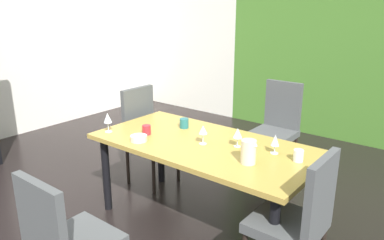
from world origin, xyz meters
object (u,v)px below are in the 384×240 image
Objects in this scene: wine_glass_right at (238,133)px; cup_north at (298,156)px; chair_head_near at (64,239)px; chair_head_far at (277,124)px; wine_glass_rear at (108,118)px; dining_table at (204,152)px; chair_right_near at (299,217)px; wine_glass_west at (275,141)px; wine_glass_south at (203,130)px; cup_near_shelf at (147,130)px; pitcher_front at (249,152)px; serving_bowl_center at (139,138)px; chair_left_far at (146,131)px; cup_east at (184,123)px.

cup_north is at bearing 2.64° from wine_glass_right.
chair_head_far is at bearing 89.42° from chair_head_near.
wine_glass_rear is (-0.82, 1.02, 0.33)m from chair_head_near.
chair_right_near is (0.97, -0.30, -0.11)m from dining_table.
wine_glass_rear is at bearing -161.70° from wine_glass_west.
wine_glass_south reaches higher than dining_table.
wine_glass_right is 0.82m from cup_near_shelf.
wine_glass_west is 0.30m from pitcher_front.
cup_north is (0.20, -0.03, -0.06)m from wine_glass_west.
chair_head_far is at bearing 89.20° from dining_table.
wine_glass_west is at bearing 24.31° from serving_bowl_center.
chair_left_far is 1.57m from wine_glass_west.
wine_glass_south reaches higher than cup_east.
cup_north is at bearing 19.30° from serving_bowl_center.
chair_left_far is at bearing 163.06° from dining_table.
wine_glass_south is at bearing 167.14° from pitcher_front.
cup_north is (0.76, 0.15, -0.07)m from wine_glass_south.
cup_east reaches higher than dining_table.
chair_head_near is 6.86× the size of serving_bowl_center.
cup_near_shelf is at bearing -168.36° from cup_north.
cup_east is (-1.14, 0.08, 0.00)m from cup_north.
chair_head_far reaches higher than wine_glass_rear.
cup_east is (-1.34, 0.49, 0.23)m from chair_right_near.
cup_north is 1.07× the size of cup_near_shelf.
chair_head_near is 1.67m from cup_north.
wine_glass_south is 0.50m from pitcher_front.
chair_head_near is 1.43m from chair_right_near.
wine_glass_west is at bearing -2.97° from cup_east.
chair_right_near reaches higher than serving_bowl_center.
wine_glass_south is 1.90× the size of cup_near_shelf.
chair_right_near is at bearing -18.18° from pitcher_front.
cup_east is at bearing 48.06° from wine_glass_rear.
pitcher_front is (0.24, -0.23, -0.02)m from wine_glass_right.
chair_right_near is 11.19× the size of cup_east.
dining_table is at bearing 16.21° from cup_near_shelf.
chair_head_near is 1.90m from chair_left_far.
chair_left_far reaches higher than chair_head_near.
serving_bowl_center is at bearing -155.69° from wine_glass_west.
cup_east is (0.46, 0.51, -0.08)m from wine_glass_rear.
cup_near_shelf is (-0.53, -0.12, -0.08)m from wine_glass_south.
chair_head_far is at bearing 89.82° from wine_glass_south.
chair_left_far reaches higher than dining_table.
wine_glass_south is 0.55m from cup_near_shelf.
chair_right_near is at bearing -5.63° from cup_near_shelf.
wine_glass_right is (-0.70, 0.39, 0.30)m from chair_right_near.
dining_table is at bearing -160.97° from wine_glass_right.
cup_east is (-0.64, 0.10, -0.07)m from wine_glass_right.
dining_table is 0.55m from pitcher_front.
chair_left_far reaches higher than wine_glass_rear.
cup_near_shelf is at bearing 84.37° from chair_right_near.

